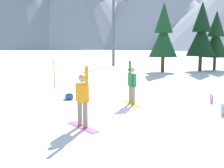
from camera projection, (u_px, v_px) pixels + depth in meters
ground_plane at (170, 117)px, 9.68m from camera, size 800.00×800.00×0.00m
snowboarder_foreground at (82, 99)px, 8.35m from camera, size 1.15×1.30×1.96m
snowboarder_midground at (132, 84)px, 11.77m from camera, size 0.83×1.59×1.91m
loose_snowboard_far_spare at (211, 98)px, 12.58m from camera, size 0.58×1.63×0.26m
backpack_blue at (69, 96)px, 12.93m from camera, size 0.46×0.56×0.31m
trail_marker_pole at (54, 75)px, 16.04m from camera, size 0.06×0.06×1.71m
pine_tree_short at (163, 34)px, 26.27m from camera, size 2.79×2.79×6.77m
pine_tree_leaning at (201, 33)px, 27.23m from camera, size 2.94×2.94×7.04m
pine_tree_broad at (216, 38)px, 28.36m from camera, size 2.73×2.73×6.26m
ski_lift_tower at (113, 26)px, 34.46m from camera, size 3.85×0.36×8.77m
peak_east_ridge at (22, 2)px, 239.88m from camera, size 154.39×154.39×80.50m
peak_central_summit at (78, 4)px, 247.62m from camera, size 150.90×150.90×78.99m
peak_north_spur at (156, 5)px, 242.84m from camera, size 149.52×149.52×75.45m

